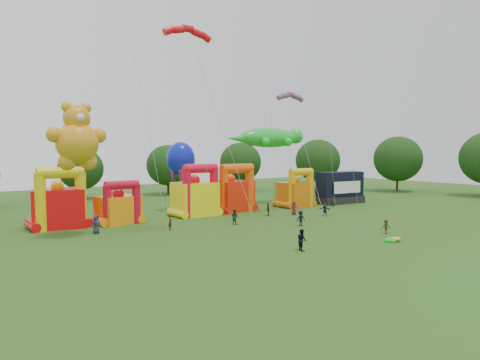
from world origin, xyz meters
TOP-DOWN VIEW (x-y plane):
  - ground at (0.00, 0.00)m, footprint 160.00×160.00m
  - tree_ring at (-1.15, 0.60)m, footprint 120.58×122.65m
  - bouncy_castle_0 at (-18.21, 29.01)m, footprint 6.03×5.19m
  - bouncy_castle_1 at (-11.80, 27.79)m, footprint 5.06×4.38m
  - bouncy_castle_2 at (-1.49, 27.69)m, footprint 5.29×4.27m
  - bouncy_castle_3 at (4.59, 28.23)m, footprint 6.38×5.49m
  - bouncy_castle_4 at (15.27, 26.45)m, footprint 5.12×4.26m
  - stage_trailer at (24.08, 25.38)m, footprint 8.25×3.95m
  - teddy_bear_kite at (-17.72, 22.24)m, footprint 5.69×4.04m
  - gecko_kite at (15.64, 28.68)m, footprint 15.04×10.00m
  - octopus_kite at (0.03, 29.81)m, footprint 5.27×11.65m
  - parafoil_kites at (-1.42, 16.22)m, footprint 28.13×14.04m
  - diamond_kites at (1.06, 14.88)m, footprint 18.55×17.38m
  - folded_kite_bundle at (5.41, 3.04)m, footprint 2.23×1.74m
  - spectator_0 at (-15.91, 23.28)m, footprint 1.06×0.84m
  - spectator_1 at (-8.89, 20.51)m, footprint 0.70×0.75m
  - spectator_2 at (-1.24, 19.34)m, footprint 0.92×1.03m
  - spectator_3 at (4.08, 13.94)m, footprint 1.28×0.96m
  - spectator_4 at (5.91, 21.81)m, footprint 0.87×1.09m
  - spectator_5 at (12.05, 17.60)m, footprint 0.98×1.64m
  - spectator_6 at (9.42, 20.62)m, footprint 1.03×0.91m
  - spectator_7 at (19.59, 22.78)m, footprint 0.68×0.67m
  - spectator_8 at (-4.14, 5.37)m, footprint 0.95×1.08m
  - spectator_9 at (8.00, 5.55)m, footprint 1.13×0.99m

SIDE VIEW (x-z plane):
  - ground at x=0.00m, z-range 0.00..0.00m
  - folded_kite_bundle at x=5.41m, z-range -0.02..0.29m
  - spectator_9 at x=8.00m, z-range 0.00..1.52m
  - spectator_7 at x=19.59m, z-range 0.00..1.57m
  - spectator_5 at x=12.05m, z-range 0.00..1.69m
  - spectator_1 at x=-8.89m, z-range 0.00..1.73m
  - spectator_4 at x=5.91m, z-range 0.00..1.73m
  - spectator_3 at x=4.08m, z-range 0.00..1.76m
  - spectator_6 at x=9.42m, z-range 0.00..1.77m
  - spectator_2 at x=-1.24m, z-range 0.00..1.77m
  - spectator_8 at x=-4.14m, z-range 0.00..1.86m
  - spectator_0 at x=-15.91m, z-range 0.00..1.90m
  - bouncy_castle_1 at x=-11.80m, z-range -0.59..4.52m
  - bouncy_castle_4 at x=15.27m, z-range -0.70..5.18m
  - stage_trailer at x=24.08m, z-range -0.09..5.03m
  - bouncy_castle_3 at x=4.59m, z-range -0.82..5.90m
  - bouncy_castle_0 at x=-18.21m, z-range -0.82..5.96m
  - bouncy_castle_2 at x=-1.49m, z-range -0.83..6.02m
  - octopus_kite at x=0.03m, z-range -0.92..8.91m
  - tree_ring at x=-1.15m, z-range 0.22..12.30m
  - gecko_kite at x=15.64m, z-range 0.43..12.66m
  - teddy_bear_kite at x=-17.72m, z-range 2.12..15.41m
  - parafoil_kites at x=-1.42m, z-range -5.43..26.60m
  - diamond_kites at x=1.06m, z-range -3.23..36.05m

